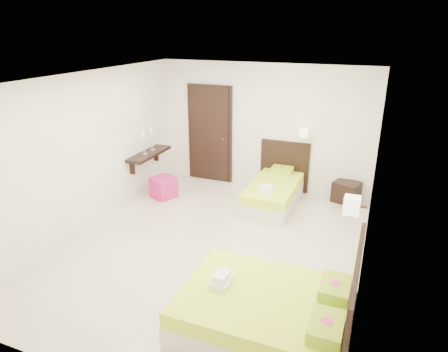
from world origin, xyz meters
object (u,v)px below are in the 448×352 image
at_px(nightstand, 346,192).
at_px(ottoman, 164,187).
at_px(bed_single, 275,191).
at_px(bed_double, 271,312).

height_order(nightstand, ottoman, ottoman).
xyz_separation_m(bed_single, bed_double, (0.90, -3.46, 0.02)).
bearing_deg(ottoman, nightstand, 18.48).
height_order(bed_single, nightstand, bed_single).
xyz_separation_m(nightstand, ottoman, (-3.45, -1.15, 0.01)).
relative_size(bed_single, bed_double, 0.90).
height_order(bed_single, ottoman, bed_single).
xyz_separation_m(bed_single, ottoman, (-2.16, -0.56, -0.05)).
distance_m(bed_single, ottoman, 2.23).
bearing_deg(bed_single, bed_double, -75.44).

